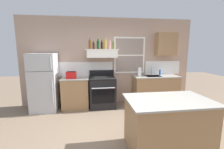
# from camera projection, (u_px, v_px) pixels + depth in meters

# --- Properties ---
(ground_plane) EXTENTS (16.00, 16.00, 0.00)m
(ground_plane) POSITION_uv_depth(u_px,v_px,m) (123.00, 141.00, 2.89)
(ground_plane) COLOR #7A6651
(back_wall) EXTENTS (5.40, 0.11, 2.70)m
(back_wall) POSITION_uv_depth(u_px,v_px,m) (110.00, 61.00, 4.85)
(back_wall) COLOR tan
(back_wall) RESTS_ON ground_plane
(refrigerator) EXTENTS (0.70, 0.72, 1.63)m
(refrigerator) POSITION_uv_depth(u_px,v_px,m) (44.00, 82.00, 4.30)
(refrigerator) COLOR #B7BABC
(refrigerator) RESTS_ON ground_plane
(counter_left_of_stove) EXTENTS (0.79, 0.63, 0.91)m
(counter_left_of_stove) POSITION_uv_depth(u_px,v_px,m) (76.00, 93.00, 4.53)
(counter_left_of_stove) COLOR #9E754C
(counter_left_of_stove) RESTS_ON ground_plane
(toaster) EXTENTS (0.30, 0.20, 0.19)m
(toaster) POSITION_uv_depth(u_px,v_px,m) (71.00, 75.00, 4.37)
(toaster) COLOR red
(toaster) RESTS_ON counter_left_of_stove
(stove_range) EXTENTS (0.76, 0.69, 1.09)m
(stove_range) POSITION_uv_depth(u_px,v_px,m) (102.00, 92.00, 4.60)
(stove_range) COLOR black
(stove_range) RESTS_ON ground_plane
(range_hood_shelf) EXTENTS (0.96, 0.52, 0.24)m
(range_hood_shelf) POSITION_uv_depth(u_px,v_px,m) (102.00, 53.00, 4.51)
(range_hood_shelf) COLOR white
(bottle_amber_wine) EXTENTS (0.07, 0.07, 0.31)m
(bottle_amber_wine) POSITION_uv_depth(u_px,v_px,m) (90.00, 45.00, 4.47)
(bottle_amber_wine) COLOR brown
(bottle_amber_wine) RESTS_ON range_hood_shelf
(bottle_brown_stout) EXTENTS (0.06, 0.06, 0.23)m
(bottle_brown_stout) POSITION_uv_depth(u_px,v_px,m) (94.00, 46.00, 4.38)
(bottle_brown_stout) COLOR #381E0F
(bottle_brown_stout) RESTS_ON range_hood_shelf
(bottle_dark_green_wine) EXTENTS (0.07, 0.07, 0.30)m
(bottle_dark_green_wine) POSITION_uv_depth(u_px,v_px,m) (98.00, 45.00, 4.41)
(bottle_dark_green_wine) COLOR #143819
(bottle_dark_green_wine) RESTS_ON range_hood_shelf
(bottle_balsamic_dark) EXTENTS (0.06, 0.06, 0.26)m
(bottle_balsamic_dark) POSITION_uv_depth(u_px,v_px,m) (102.00, 45.00, 4.46)
(bottle_balsamic_dark) COLOR black
(bottle_balsamic_dark) RESTS_ON range_hood_shelf
(bottle_champagne_gold_foil) EXTENTS (0.08, 0.08, 0.32)m
(bottle_champagne_gold_foil) POSITION_uv_depth(u_px,v_px,m) (105.00, 44.00, 4.53)
(bottle_champagne_gold_foil) COLOR #B29333
(bottle_champagne_gold_foil) RESTS_ON range_hood_shelf
(bottle_rose_pink) EXTENTS (0.07, 0.07, 0.29)m
(bottle_rose_pink) POSITION_uv_depth(u_px,v_px,m) (109.00, 45.00, 4.46)
(bottle_rose_pink) COLOR #C67F84
(bottle_rose_pink) RESTS_ON range_hood_shelf
(bottle_olive_oil_square) EXTENTS (0.06, 0.06, 0.27)m
(bottle_olive_oil_square) POSITION_uv_depth(u_px,v_px,m) (113.00, 45.00, 4.50)
(bottle_olive_oil_square) COLOR #4C601E
(bottle_olive_oil_square) RESTS_ON range_hood_shelf
(counter_right_with_sink) EXTENTS (1.43, 0.63, 0.91)m
(counter_right_with_sink) POSITION_uv_depth(u_px,v_px,m) (155.00, 90.00, 4.87)
(counter_right_with_sink) COLOR #9E754C
(counter_right_with_sink) RESTS_ON ground_plane
(sink_faucet) EXTENTS (0.03, 0.17, 0.28)m
(sink_faucet) POSITION_uv_depth(u_px,v_px,m) (152.00, 70.00, 4.85)
(sink_faucet) COLOR silver
(sink_faucet) RESTS_ON counter_right_with_sink
(paper_towel_roll) EXTENTS (0.11, 0.11, 0.27)m
(paper_towel_roll) POSITION_uv_depth(u_px,v_px,m) (140.00, 72.00, 4.70)
(paper_towel_roll) COLOR white
(paper_towel_roll) RESTS_ON counter_right_with_sink
(dish_soap_bottle) EXTENTS (0.06, 0.06, 0.18)m
(dish_soap_bottle) POSITION_uv_depth(u_px,v_px,m) (160.00, 72.00, 4.90)
(dish_soap_bottle) COLOR blue
(dish_soap_bottle) RESTS_ON counter_right_with_sink
(kitchen_island) EXTENTS (1.40, 0.90, 0.91)m
(kitchen_island) POSITION_uv_depth(u_px,v_px,m) (167.00, 125.00, 2.61)
(kitchen_island) COLOR #9E754C
(kitchen_island) RESTS_ON ground_plane
(upper_cabinet_right) EXTENTS (0.64, 0.32, 0.70)m
(upper_cabinet_right) POSITION_uv_depth(u_px,v_px,m) (166.00, 44.00, 4.82)
(upper_cabinet_right) COLOR #9E754C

